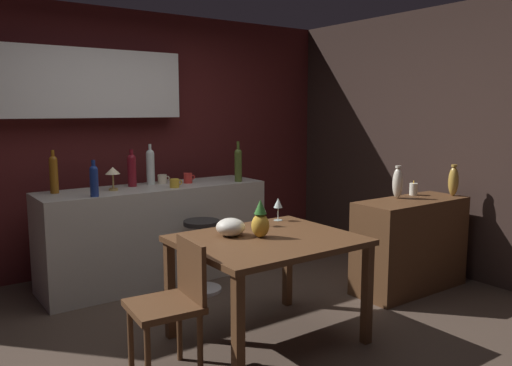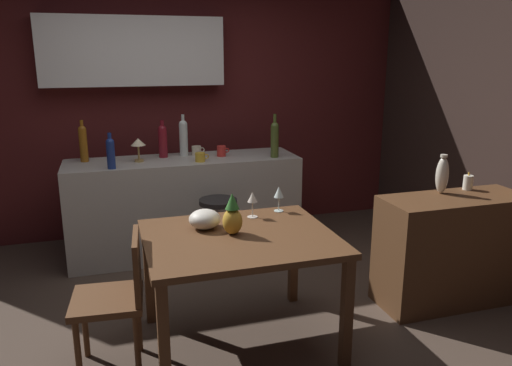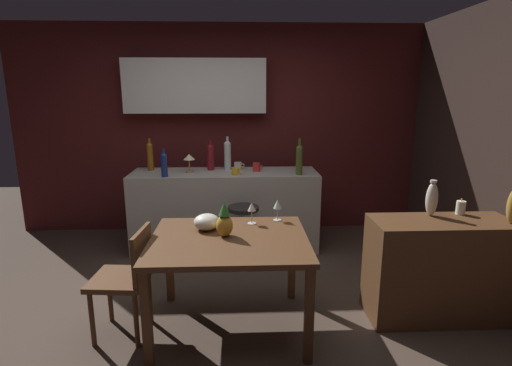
% 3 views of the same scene
% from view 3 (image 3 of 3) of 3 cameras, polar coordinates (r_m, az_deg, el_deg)
% --- Properties ---
extents(ground_plane, '(9.00, 9.00, 0.00)m').
position_cam_3_polar(ground_plane, '(3.54, -5.98, -17.62)').
color(ground_plane, '#47382D').
extents(wall_kitchen_back, '(5.20, 0.33, 2.60)m').
position_cam_3_polar(wall_kitchen_back, '(5.13, -5.69, 8.75)').
color(wall_kitchen_back, '#4C1919').
rests_on(wall_kitchen_back, ground_plane).
extents(wall_side_right, '(0.10, 4.40, 2.60)m').
position_cam_3_polar(wall_side_right, '(4.10, 32.31, 4.05)').
color(wall_side_right, '#33231E').
rests_on(wall_side_right, ground_plane).
extents(dining_table, '(1.17, 0.97, 0.74)m').
position_cam_3_polar(dining_table, '(3.01, -3.84, -9.39)').
color(dining_table, '#56351E').
rests_on(dining_table, ground_plane).
extents(kitchen_counter, '(2.10, 0.60, 0.90)m').
position_cam_3_polar(kitchen_counter, '(4.63, -4.43, -3.88)').
color(kitchen_counter, '#B2ADA3').
rests_on(kitchen_counter, ground_plane).
extents(sideboard_cabinet, '(1.10, 0.44, 0.82)m').
position_cam_3_polar(sideboard_cabinet, '(3.56, 24.65, -11.17)').
color(sideboard_cabinet, '#56351E').
rests_on(sideboard_cabinet, ground_plane).
extents(chair_near_window, '(0.43, 0.43, 0.83)m').
position_cam_3_polar(chair_near_window, '(3.15, -17.90, -12.60)').
color(chair_near_window, '#56351E').
rests_on(chair_near_window, ground_plane).
extents(bar_stool, '(0.34, 0.34, 0.64)m').
position_cam_3_polar(bar_stool, '(4.17, -1.81, -7.37)').
color(bar_stool, '#262323').
rests_on(bar_stool, ground_plane).
extents(wine_glass_left, '(0.07, 0.07, 0.18)m').
position_cam_3_polar(wine_glass_left, '(3.32, 3.10, -3.15)').
color(wine_glass_left, silver).
rests_on(wine_glass_left, dining_table).
extents(wine_glass_right, '(0.07, 0.07, 0.18)m').
position_cam_3_polar(wine_glass_right, '(3.23, -0.61, -3.57)').
color(wine_glass_right, silver).
rests_on(wine_glass_right, dining_table).
extents(pineapple_centerpiece, '(0.12, 0.12, 0.26)m').
position_cam_3_polar(pineapple_centerpiece, '(2.98, -4.53, -5.56)').
color(pineapple_centerpiece, gold).
rests_on(pineapple_centerpiece, dining_table).
extents(fruit_bowl, '(0.20, 0.20, 0.12)m').
position_cam_3_polar(fruit_bowl, '(3.15, -7.07, -5.55)').
color(fruit_bowl, beige).
rests_on(fruit_bowl, dining_table).
extents(wine_bottle_amber, '(0.07, 0.07, 0.37)m').
position_cam_3_polar(wine_bottle_amber, '(4.73, -14.94, 3.87)').
color(wine_bottle_amber, '#8C5114').
rests_on(wine_bottle_amber, kitchen_counter).
extents(wine_bottle_olive, '(0.07, 0.07, 0.40)m').
position_cam_3_polar(wine_bottle_olive, '(4.36, 6.22, 3.53)').
color(wine_bottle_olive, '#475623').
rests_on(wine_bottle_olive, kitchen_counter).
extents(wine_bottle_cobalt, '(0.07, 0.07, 0.30)m').
position_cam_3_polar(wine_bottle_cobalt, '(4.34, -13.04, 2.72)').
color(wine_bottle_cobalt, navy).
rests_on(wine_bottle_cobalt, kitchen_counter).
extents(wine_bottle_clear, '(0.08, 0.08, 0.39)m').
position_cam_3_polar(wine_bottle_clear, '(4.63, -4.10, 4.17)').
color(wine_bottle_clear, silver).
rests_on(wine_bottle_clear, kitchen_counter).
extents(wine_bottle_ruby, '(0.08, 0.08, 0.35)m').
position_cam_3_polar(wine_bottle_ruby, '(4.62, -6.53, 3.89)').
color(wine_bottle_ruby, maroon).
rests_on(wine_bottle_ruby, kitchen_counter).
extents(cup_red, '(0.12, 0.08, 0.10)m').
position_cam_3_polar(cup_red, '(4.52, 0.08, 2.28)').
color(cup_red, red).
rests_on(cup_red, kitchen_counter).
extents(cup_mustard, '(0.12, 0.09, 0.08)m').
position_cam_3_polar(cup_mustard, '(4.34, -2.92, 1.68)').
color(cup_mustard, gold).
rests_on(cup_mustard, kitchen_counter).
extents(cup_cream, '(0.12, 0.09, 0.08)m').
position_cam_3_polar(cup_cream, '(4.65, -2.60, 2.48)').
color(cup_cream, beige).
rests_on(cup_cream, kitchen_counter).
extents(counter_lamp, '(0.13, 0.13, 0.21)m').
position_cam_3_polar(counter_lamp, '(4.51, -9.56, 3.47)').
color(counter_lamp, '#A58447').
rests_on(counter_lamp, kitchen_counter).
extents(pillar_candle_tall, '(0.07, 0.07, 0.14)m').
position_cam_3_polar(pillar_candle_tall, '(3.63, 27.27, -3.16)').
color(pillar_candle_tall, white).
rests_on(pillar_candle_tall, sideboard_cabinet).
extents(vase_ceramic_ivory, '(0.09, 0.09, 0.29)m').
position_cam_3_polar(vase_ceramic_ivory, '(3.47, 23.88, -2.10)').
color(vase_ceramic_ivory, beige).
rests_on(vase_ceramic_ivory, sideboard_cabinet).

